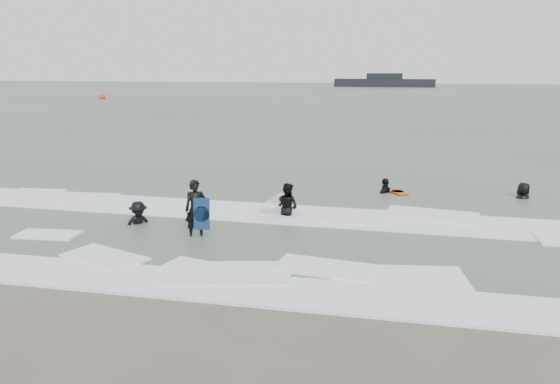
% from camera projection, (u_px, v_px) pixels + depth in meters
% --- Properties ---
extents(ground, '(320.00, 320.00, 0.00)m').
position_uv_depth(ground, '(234.00, 279.00, 13.54)').
color(ground, brown).
rests_on(ground, ground).
extents(sea, '(320.00, 320.00, 0.00)m').
position_uv_depth(sea, '(385.00, 98.00, 89.41)').
color(sea, '#47544C').
rests_on(sea, ground).
extents(surfer_centre, '(0.80, 0.69, 1.85)m').
position_uv_depth(surfer_centre, '(197.00, 238.00, 16.80)').
color(surfer_centre, black).
rests_on(surfer_centre, ground).
extents(surfer_wading, '(1.04, 0.94, 1.75)m').
position_uv_depth(surfer_wading, '(287.00, 216.00, 19.23)').
color(surfer_wading, black).
rests_on(surfer_wading, ground).
extents(surfer_breaker, '(1.19, 1.22, 1.68)m').
position_uv_depth(surfer_breaker, '(139.00, 226.00, 18.09)').
color(surfer_breaker, black).
rests_on(surfer_breaker, ground).
extents(surfer_right_near, '(0.89, 1.14, 1.80)m').
position_uv_depth(surfer_right_near, '(385.00, 193.00, 22.68)').
color(surfer_right_near, black).
rests_on(surfer_right_near, ground).
extents(surfer_right_far, '(1.03, 1.05, 1.83)m').
position_uv_depth(surfer_right_far, '(523.00, 199.00, 21.66)').
color(surfer_right_far, black).
rests_on(surfer_right_far, ground).
extents(surf_foam, '(30.03, 9.06, 0.09)m').
position_uv_depth(surf_foam, '(270.00, 234.00, 17.04)').
color(surf_foam, white).
rests_on(surf_foam, ground).
extents(bodyboards, '(6.34, 8.29, 1.25)m').
position_uv_depth(bodyboards, '(303.00, 201.00, 19.35)').
color(bodyboards, '#0F2446').
rests_on(bodyboards, ground).
extents(buoy, '(1.00, 1.00, 1.65)m').
position_uv_depth(buoy, '(102.00, 97.00, 86.37)').
color(buoy, red).
rests_on(buoy, ground).
extents(vessel_horizon, '(24.92, 4.45, 3.38)m').
position_uv_depth(vessel_horizon, '(384.00, 82.00, 137.73)').
color(vessel_horizon, black).
rests_on(vessel_horizon, ground).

